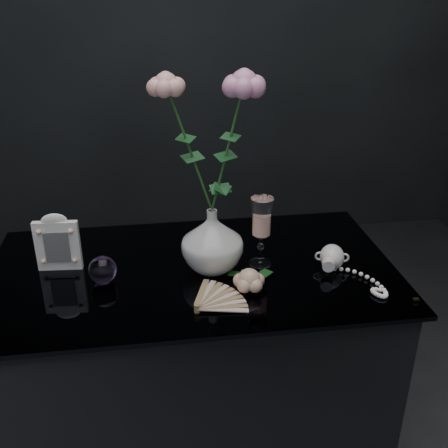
{
  "coord_description": "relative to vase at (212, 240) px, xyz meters",
  "views": [
    {
      "loc": [
        -0.09,
        -1.13,
        1.46
      ],
      "look_at": [
        0.07,
        -0.03,
        0.92
      ],
      "focal_mm": 42.0,
      "sensor_mm": 36.0,
      "label": 1
    }
  ],
  "objects": [
    {
      "name": "table",
      "position": [
        -0.05,
        0.01,
        -0.46
      ],
      "size": [
        1.05,
        0.58,
        0.76
      ],
      "color": "black",
      "rests_on": "ground"
    },
    {
      "name": "loose_rose",
      "position": [
        0.07,
        -0.12,
        -0.05
      ],
      "size": [
        0.16,
        0.19,
        0.06
      ],
      "primitive_type": null,
      "rotation": [
        0.0,
        0.0,
        0.21
      ],
      "color": "#D8A98B",
      "rests_on": "table"
    },
    {
      "name": "paper_fan",
      "position": [
        -0.06,
        -0.19,
        -0.07
      ],
      "size": [
        0.28,
        0.24,
        0.02
      ],
      "primitive_type": null,
      "rotation": [
        0.0,
        0.0,
        0.29
      ],
      "color": "beige",
      "rests_on": "table"
    },
    {
      "name": "roses",
      "position": [
        -0.0,
        0.0,
        0.28
      ],
      "size": [
        0.25,
        0.11,
        0.39
      ],
      "color": "#FFA69F",
      "rests_on": "vase"
    },
    {
      "name": "vase",
      "position": [
        0.0,
        0.0,
        0.0
      ],
      "size": [
        0.19,
        0.19,
        0.17
      ],
      "primitive_type": "imported",
      "rotation": [
        0.0,
        0.0,
        0.23
      ],
      "color": "silver",
      "rests_on": "table"
    },
    {
      "name": "pearl_jar",
      "position": [
        0.31,
        -0.04,
        -0.05
      ],
      "size": [
        0.27,
        0.28,
        0.07
      ],
      "primitive_type": null,
      "rotation": [
        0.0,
        0.0,
        -0.27
      ],
      "color": "silver",
      "rests_on": "table"
    },
    {
      "name": "wine_glass",
      "position": [
        0.13,
        0.0,
        0.01
      ],
      "size": [
        0.06,
        0.06,
        0.19
      ],
      "primitive_type": null,
      "rotation": [
        0.0,
        0.0,
        0.09
      ],
      "color": "white",
      "rests_on": "table"
    },
    {
      "name": "picture_frame",
      "position": [
        -0.39,
        0.06,
        -0.0
      ],
      "size": [
        0.12,
        0.1,
        0.16
      ],
      "primitive_type": null,
      "rotation": [
        0.0,
        0.0,
        -0.08
      ],
      "color": "white",
      "rests_on": "table"
    },
    {
      "name": "paperweight",
      "position": [
        -0.28,
        -0.03,
        -0.05
      ],
      "size": [
        0.09,
        0.09,
        0.07
      ],
      "primitive_type": null,
      "rotation": [
        0.0,
        0.0,
        0.37
      ],
      "color": "#976EB4",
      "rests_on": "table"
    }
  ]
}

